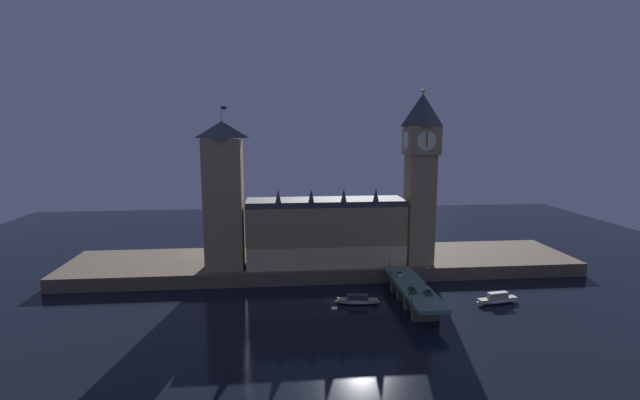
# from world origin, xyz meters

# --- Properties ---
(ground_plane) EXTENTS (400.00, 400.00, 0.00)m
(ground_plane) POSITION_xyz_m (0.00, 0.00, 0.00)
(ground_plane) COLOR black
(embankment) EXTENTS (220.00, 42.00, 5.61)m
(embankment) POSITION_xyz_m (0.00, 39.00, 2.81)
(embankment) COLOR brown
(embankment) RESTS_ON ground_plane
(parliament_hall) EXTENTS (65.26, 18.23, 33.00)m
(parliament_hall) POSITION_xyz_m (-0.35, 29.44, 19.30)
(parliament_hall) COLOR #9E845B
(parliament_hall) RESTS_ON embankment
(clock_tower) EXTENTS (13.29, 13.40, 72.14)m
(clock_tower) POSITION_xyz_m (38.96, 26.92, 43.75)
(clock_tower) COLOR #9E845B
(clock_tower) RESTS_ON embankment
(victoria_tower) EXTENTS (15.46, 15.46, 65.46)m
(victoria_tower) POSITION_xyz_m (-41.82, 29.08, 35.47)
(victoria_tower) COLOR #9E845B
(victoria_tower) RESTS_ON embankment
(bridge) EXTENTS (10.49, 46.00, 6.89)m
(bridge) POSITION_xyz_m (27.47, -5.00, 4.53)
(bridge) COLOR slate
(bridge) RESTS_ON ground_plane
(car_northbound_lead) EXTENTS (1.92, 3.86, 1.57)m
(car_northbound_lead) POSITION_xyz_m (25.16, 5.67, 7.62)
(car_northbound_lead) COLOR silver
(car_northbound_lead) RESTS_ON bridge
(car_northbound_trail) EXTENTS (1.96, 4.72, 1.53)m
(car_northbound_trail) POSITION_xyz_m (25.16, -11.36, 7.60)
(car_northbound_trail) COLOR #235633
(car_northbound_trail) RESTS_ON bridge
(car_southbound_lead) EXTENTS (2.02, 3.80, 1.44)m
(car_southbound_lead) POSITION_xyz_m (29.78, -14.25, 7.56)
(car_southbound_lead) COLOR #235633
(car_southbound_lead) RESTS_ON bridge
(pedestrian_near_rail) EXTENTS (0.38, 0.38, 1.64)m
(pedestrian_near_rail) POSITION_xyz_m (22.86, -15.38, 7.75)
(pedestrian_near_rail) COLOR black
(pedestrian_near_rail) RESTS_ON bridge
(pedestrian_mid_walk) EXTENTS (0.38, 0.38, 1.62)m
(pedestrian_mid_walk) POSITION_xyz_m (32.09, -4.73, 7.74)
(pedestrian_mid_walk) COLOR black
(pedestrian_mid_walk) RESTS_ON bridge
(pedestrian_far_rail) EXTENTS (0.38, 0.38, 1.64)m
(pedestrian_far_rail) POSITION_xyz_m (22.86, 7.60, 7.75)
(pedestrian_far_rail) COLOR black
(pedestrian_far_rail) RESTS_ON bridge
(street_lamp_near) EXTENTS (1.34, 0.60, 7.08)m
(street_lamp_near) POSITION_xyz_m (22.46, -19.72, 11.31)
(street_lamp_near) COLOR #2D3333
(street_lamp_near) RESTS_ON bridge
(street_lamp_mid) EXTENTS (1.34, 0.60, 7.01)m
(street_lamp_mid) POSITION_xyz_m (32.49, -5.00, 11.27)
(street_lamp_mid) COLOR #2D3333
(street_lamp_mid) RESTS_ON bridge
(street_lamp_far) EXTENTS (1.34, 0.60, 7.32)m
(street_lamp_far) POSITION_xyz_m (22.46, 9.72, 11.45)
(street_lamp_far) COLOR #2D3333
(street_lamp_far) RESTS_ON bridge
(boat_upstream) EXTENTS (16.86, 6.43, 3.39)m
(boat_upstream) POSITION_xyz_m (7.75, -2.94, 1.24)
(boat_upstream) COLOR #B2A893
(boat_upstream) RESTS_ON ground_plane
(boat_downstream) EXTENTS (17.18, 6.32, 4.09)m
(boat_downstream) POSITION_xyz_m (57.90, -7.38, 1.49)
(boat_downstream) COLOR white
(boat_downstream) RESTS_ON ground_plane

